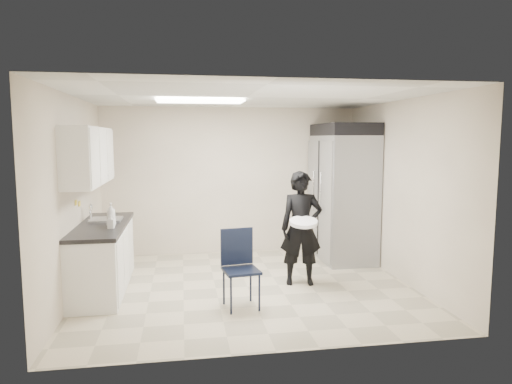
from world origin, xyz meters
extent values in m
plane|color=#C3B799|center=(0.00, 0.00, 0.00)|extent=(4.50, 4.50, 0.00)
plane|color=silver|center=(0.00, 0.00, 2.60)|extent=(4.50, 4.50, 0.00)
plane|color=beige|center=(0.00, 2.00, 1.30)|extent=(4.50, 0.00, 4.50)
plane|color=beige|center=(-2.25, 0.00, 1.30)|extent=(0.00, 4.00, 4.00)
plane|color=beige|center=(2.25, 0.00, 1.30)|extent=(0.00, 4.00, 4.00)
cube|color=white|center=(-0.60, 0.40, 2.57)|extent=(1.20, 0.60, 0.02)
cube|color=silver|center=(-1.95, 0.20, 0.43)|extent=(0.60, 1.90, 0.86)
cube|color=black|center=(-1.95, 0.20, 0.89)|extent=(0.64, 1.95, 0.05)
cube|color=gray|center=(-1.93, 0.45, 0.87)|extent=(0.42, 0.40, 0.14)
cylinder|color=silver|center=(-2.13, 0.45, 1.02)|extent=(0.02, 0.02, 0.24)
cube|color=silver|center=(-2.08, 0.20, 1.83)|extent=(0.35, 1.80, 0.75)
cube|color=black|center=(-2.14, 1.35, 1.62)|extent=(0.22, 0.30, 0.35)
cube|color=yellow|center=(-2.24, 0.10, 1.22)|extent=(0.00, 0.12, 0.07)
cube|color=yellow|center=(-2.24, 0.30, 1.18)|extent=(0.00, 0.12, 0.07)
cube|color=gray|center=(1.83, 1.27, 1.05)|extent=(0.80, 1.35, 2.10)
cube|color=black|center=(1.83, 1.27, 2.20)|extent=(0.80, 1.35, 0.20)
cube|color=black|center=(-0.18, -0.77, 0.46)|extent=(0.47, 0.47, 0.92)
imported|color=black|center=(0.77, 0.02, 0.80)|extent=(0.64, 0.47, 1.60)
cylinder|color=white|center=(0.73, -0.23, 0.93)|extent=(0.43, 0.43, 0.05)
imported|color=white|center=(-1.79, 0.00, 1.07)|extent=(0.15, 0.15, 0.31)
imported|color=silver|center=(-1.78, -0.13, 1.00)|extent=(0.09, 0.09, 0.18)
camera|label=1|loc=(-0.87, -6.09, 2.05)|focal=32.00mm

